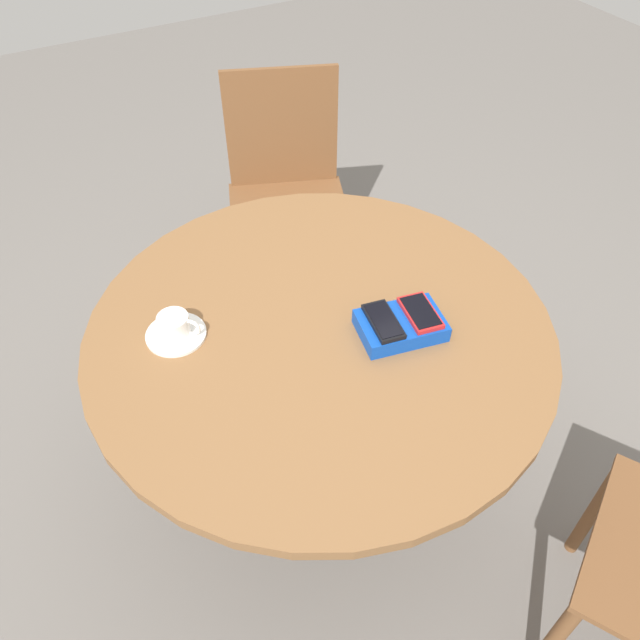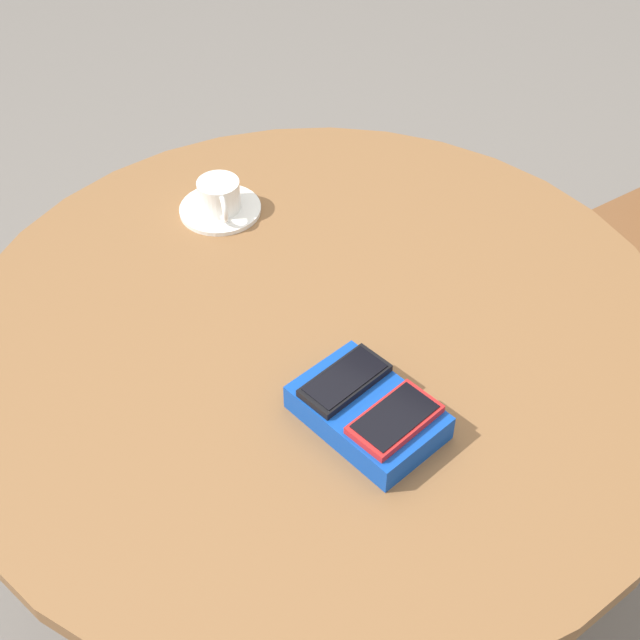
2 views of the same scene
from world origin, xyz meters
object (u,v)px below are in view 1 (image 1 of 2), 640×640
at_px(round_table, 320,355).
at_px(chair_far_side, 287,195).
at_px(phone_box, 401,325).
at_px(phone_black, 383,321).
at_px(coffee_cup, 175,325).
at_px(phone_red, 420,313).
at_px(saucer, 176,334).

relative_size(round_table, chair_far_side, 1.27).
height_order(phone_box, chair_far_side, chair_far_side).
height_order(round_table, phone_black, phone_black).
relative_size(coffee_cup, chair_far_side, 0.10).
distance_m(phone_box, phone_red, 0.06).
height_order(phone_box, phone_black, phone_black).
xyz_separation_m(round_table, coffee_cup, (0.31, -0.13, 0.14)).
xyz_separation_m(phone_black, saucer, (0.43, -0.24, -0.04)).
bearing_deg(phone_red, round_table, -29.49).
bearing_deg(saucer, chair_far_side, -131.57).
distance_m(round_table, saucer, 0.36).
relative_size(phone_black, coffee_cup, 1.51).
relative_size(phone_box, phone_red, 1.65).
xyz_separation_m(phone_box, coffee_cup, (0.47, -0.24, 0.02)).
bearing_deg(saucer, round_table, 156.63).
height_order(saucer, coffee_cup, coffee_cup).
relative_size(phone_red, chair_far_side, 0.15).
bearing_deg(phone_red, phone_black, -10.93).
distance_m(coffee_cup, chair_far_side, 1.03).
bearing_deg(chair_far_side, round_table, 68.85).
relative_size(saucer, coffee_cup, 1.59).
bearing_deg(round_table, phone_red, 150.51).
bearing_deg(coffee_cup, chair_far_side, -131.42).
bearing_deg(phone_black, phone_red, 169.07).
distance_m(round_table, chair_far_side, 0.95).
height_order(phone_black, saucer, phone_black).
xyz_separation_m(phone_red, chair_far_side, (-0.13, -0.99, -0.30)).
distance_m(round_table, phone_box, 0.23).
distance_m(phone_red, saucer, 0.58).
distance_m(phone_box, phone_black, 0.05).
distance_m(round_table, coffee_cup, 0.37).
xyz_separation_m(coffee_cup, chair_far_side, (-0.65, -0.74, -0.29)).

